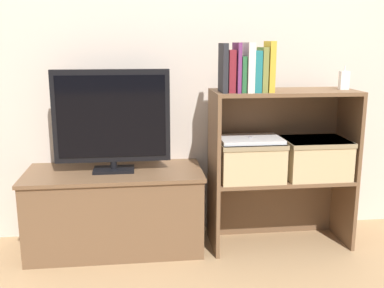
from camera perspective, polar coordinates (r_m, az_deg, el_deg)
The scene contains 18 objects.
ground_plane at distance 2.48m, azimuth 0.45°, elevation -14.53°, with size 16.00×16.00×0.00m, color #A37F56.
wall_back at distance 2.65m, azimuth -0.76°, elevation 14.11°, with size 10.00×0.05×2.40m.
tv_stand at distance 2.57m, azimuth -9.69°, elevation -8.23°, with size 0.96×0.43×0.45m.
tv at distance 2.43m, azimuth -10.14°, elevation 3.20°, with size 0.62×0.14×0.55m.
bookshelf_lower_tier at distance 2.68m, azimuth 10.69°, elevation -6.66°, with size 0.78×0.32×0.40m.
bookshelf_upper_tier at distance 2.57m, azimuth 11.08°, elevation 2.82°, with size 0.78×0.32×0.49m.
book_charcoal at distance 2.34m, azimuth 3.98°, elevation 9.62°, with size 0.03×0.15×0.25m.
book_maroon at distance 2.34m, azimuth 4.90°, elevation 9.20°, with size 0.04×0.12×0.22m.
book_plum at distance 2.35m, azimuth 5.70°, elevation 9.64°, with size 0.02×0.16×0.25m.
book_forest at distance 2.36m, azimuth 6.38°, elevation 8.80°, with size 0.02×0.13×0.18m.
book_ivory at distance 2.36m, azimuth 7.17°, elevation 9.63°, with size 0.03×0.16×0.25m.
book_teal at distance 2.37m, azimuth 8.07°, elevation 9.12°, with size 0.04×0.14×0.21m.
book_olive at distance 2.38m, azimuth 8.92°, elevation 9.32°, with size 0.03×0.14×0.23m.
book_mustard at distance 2.39m, azimuth 9.79°, elevation 9.67°, with size 0.03×0.14×0.26m.
baby_monitor at distance 2.61m, azimuth 18.74°, elevation 7.68°, with size 0.05×0.04×0.13m.
storage_basket_left at distance 2.49m, azimuth 7.33°, elevation -1.78°, with size 0.35×0.29×0.21m.
storage_basket_right at distance 2.60m, azimuth 15.32°, elevation -1.49°, with size 0.35×0.29×0.21m.
laptop at distance 2.46m, azimuth 7.40°, elevation 0.62°, with size 0.33×0.24×0.02m.
Camera 1 is at (-0.28, -2.19, 1.14)m, focal length 42.00 mm.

